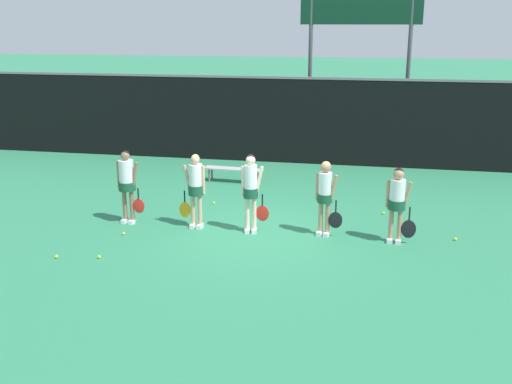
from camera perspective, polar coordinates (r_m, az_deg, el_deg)
The scene contains 15 objects.
ground_plane at distance 13.68m, azimuth 0.01°, elevation -3.76°, with size 140.00×140.00×0.00m, color #2D7F56.
fence_windscreen at distance 20.04m, azimuth 3.99°, elevation 6.83°, with size 60.00×0.08×2.89m.
scoreboard at distance 21.19m, azimuth 9.94°, elevation 15.92°, with size 4.06×0.15×5.94m.
bench_courtside at distance 17.76m, azimuth -2.15°, elevation 2.09°, with size 1.80×0.48×0.42m.
player_0 at distance 14.28m, azimuth -12.19°, elevation 1.09°, with size 0.67×0.39×1.75m.
player_1 at distance 13.71m, azimuth -5.79°, elevation 0.67°, with size 0.63×0.35×1.73m.
player_2 at distance 13.31m, azimuth -0.48°, elevation 0.47°, with size 0.62×0.33×1.80m.
player_3 at distance 13.22m, azimuth 6.62°, elevation -0.01°, with size 0.62×0.34×1.69m.
player_4 at distance 13.05m, azimuth 13.32°, elevation -0.64°, with size 0.67×0.38×1.65m.
tennis_ball_0 at distance 12.80m, azimuth -18.47°, elevation -5.86°, with size 0.07×0.07×0.07m, color #CCE033.
tennis_ball_1 at distance 15.72m, azimuth -4.04°, elevation -1.04°, with size 0.07×0.07×0.07m, color #CCE033.
tennis_ball_2 at distance 13.81m, azimuth 18.47°, elevation -4.27°, with size 0.07×0.07×0.07m, color #CCE033.
tennis_ball_3 at distance 13.76m, azimuth -12.50°, elevation -3.88°, with size 0.07×0.07×0.07m, color #CCE033.
tennis_ball_4 at distance 15.19m, azimuth 12.04°, elevation -1.96°, with size 0.07×0.07×0.07m, color #CCE033.
tennis_ball_5 at distance 12.55m, azimuth -14.70°, elevation -6.00°, with size 0.07×0.07×0.07m, color #CCE033.
Camera 1 is at (2.54, -12.63, 4.60)m, focal length 42.00 mm.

